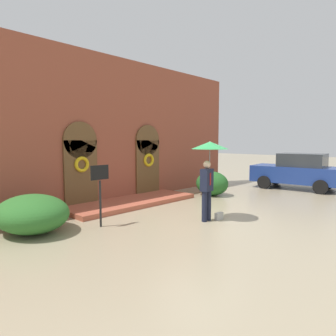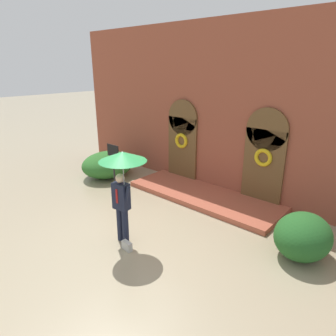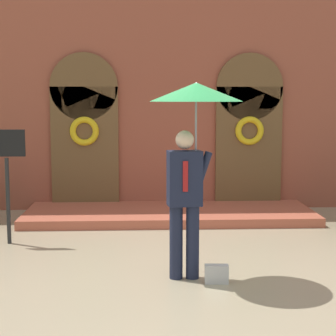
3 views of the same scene
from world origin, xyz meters
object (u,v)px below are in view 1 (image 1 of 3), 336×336
Objects in this scene: sign_post at (100,185)px; parked_car at (298,171)px; shrub_left at (32,214)px; shrub_right at (212,183)px; person_with_umbrella at (209,157)px; handbag at (219,216)px.

parked_car is at bearing -8.11° from sign_post.
shrub_right reaches higher than shrub_left.
person_with_umbrella is at bearing -34.02° from sign_post.
person_with_umbrella is at bearing -146.12° from shrub_right.
handbag is at bearing -34.25° from sign_post.
shrub_left is at bearing 147.48° from person_with_umbrella.
shrub_left is 12.17m from parked_car.
shrub_left is (-4.40, 2.83, 0.38)m from handbag.
sign_post is 6.12m from shrub_right.
sign_post is (-2.62, 1.77, -0.75)m from person_with_umbrella.
parked_car is (7.54, 0.48, 0.77)m from handbag.
person_with_umbrella is 1.61× the size of shrub_right.
shrub_left is 0.49× the size of parked_car.
handbag is 0.07× the size of parked_car.
shrub_right is (6.06, 0.55, -0.64)m from sign_post.
shrub_right is 0.34× the size of parked_car.
parked_car is (7.81, 0.28, -1.03)m from person_with_umbrella.
shrub_right is 4.83m from parked_car.
shrub_left is (-1.51, 0.86, -0.67)m from sign_post.
person_with_umbrella is 0.55× the size of parked_car.
handbag is at bearing -176.35° from parked_car.
shrub_left is (-4.12, 2.63, -1.42)m from person_with_umbrella.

